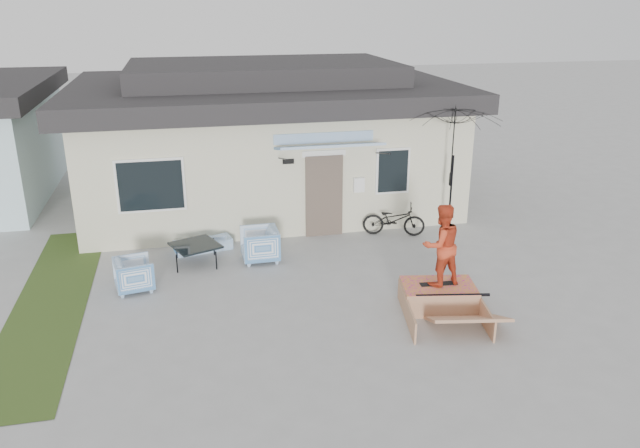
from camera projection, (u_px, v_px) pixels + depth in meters
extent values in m
plane|color=#989897|center=(325.00, 321.00, 11.79)|extent=(90.00, 90.00, 0.00)
cube|color=#2C4319|center=(52.00, 301.00, 12.55)|extent=(1.40, 8.00, 0.01)
cube|color=beige|center=(265.00, 149.00, 18.61)|extent=(10.00, 7.00, 3.00)
cube|color=black|center=(263.00, 90.00, 18.02)|extent=(10.80, 7.80, 0.50)
cube|color=black|center=(263.00, 71.00, 17.83)|extent=(7.50, 4.50, 0.60)
cube|color=brown|center=(324.00, 196.00, 15.72)|extent=(0.95, 0.08, 2.10)
cube|color=white|center=(151.00, 185.00, 14.69)|extent=(1.60, 0.06, 1.30)
cube|color=white|center=(393.00, 171.00, 15.91)|extent=(0.90, 0.06, 1.20)
cube|color=#3C7ABB|center=(329.00, 146.00, 14.78)|extent=(2.50, 1.09, 0.29)
imported|color=#3C7ABB|center=(203.00, 240.00, 15.03)|extent=(1.41, 0.68, 0.53)
imported|color=#3C7ABB|center=(134.00, 273.00, 12.95)|extent=(0.83, 0.87, 0.77)
imported|color=#3C7ABB|center=(260.00, 243.00, 14.40)|extent=(0.78, 0.84, 0.86)
cube|color=black|center=(196.00, 254.00, 14.27)|extent=(1.26, 1.26, 0.48)
imported|color=black|center=(394.00, 216.00, 15.92)|extent=(1.68, 1.03, 1.02)
cylinder|color=black|center=(450.00, 196.00, 15.76)|extent=(0.05, 0.05, 2.10)
imported|color=black|center=(453.00, 169.00, 15.52)|extent=(2.54, 2.40, 0.90)
cube|color=black|center=(438.00, 283.00, 12.21)|extent=(0.75, 0.25, 0.05)
imported|color=#C83F21|center=(441.00, 244.00, 11.93)|extent=(0.89, 0.74, 1.63)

